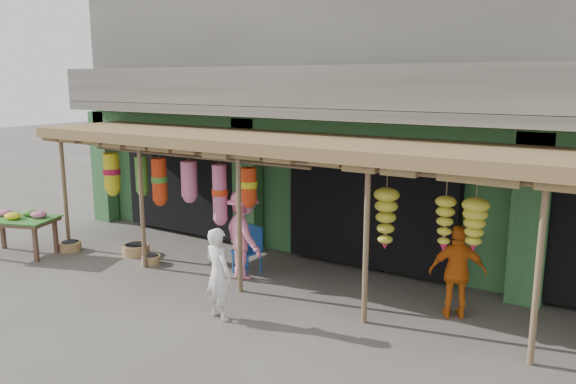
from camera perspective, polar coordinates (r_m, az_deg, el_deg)
The scene contains 11 objects.
ground at distance 9.93m, azimuth 2.89°, elevation -11.39°, with size 80.00×80.00×0.00m, color #514C47.
building at distance 13.61m, azimuth 13.44°, elevation 9.08°, with size 16.40×6.80×7.00m.
awning at distance 10.01m, azimuth 4.57°, elevation 4.04°, with size 14.00×2.70×2.79m.
flower_table at distance 13.75m, azimuth -25.70°, elevation -2.54°, with size 1.89×1.48×0.99m.
blue_chair at distance 11.37m, azimuth -3.89°, elevation -5.56°, with size 0.54×0.55×0.96m.
basket_left at distance 13.80m, azimuth -21.24°, elevation -5.15°, with size 0.48×0.48×0.20m, color olive.
basket_mid at distance 13.03m, azimuth -15.19°, elevation -5.65°, with size 0.59×0.59×0.23m, color #A58349.
basket_right at distance 12.32m, azimuth -13.74°, elevation -6.69°, with size 0.39×0.39×0.18m, color olive.
person_front at distance 9.22m, azimuth -7.10°, elevation -8.23°, with size 0.56×0.37×1.53m, color white.
person_vendor at distance 9.58m, azimuth 16.85°, elevation -7.78°, with size 0.91×0.38×1.55m, color orange.
person_shopper at distance 10.97m, azimuth -4.54°, elevation -4.30°, with size 1.14×0.66×1.77m, color pink.
Camera 1 is at (4.54, -7.96, 3.84)m, focal length 35.00 mm.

